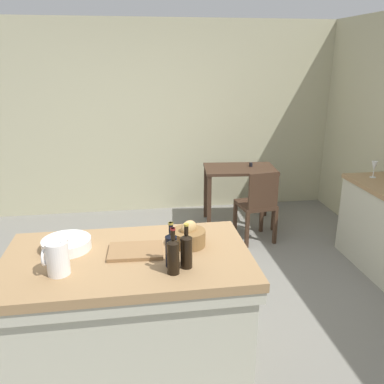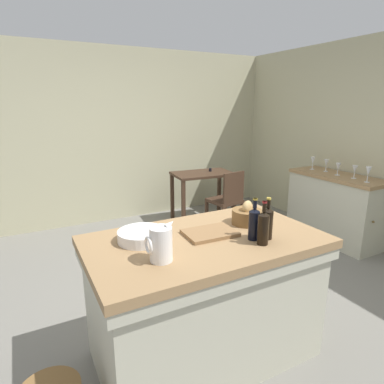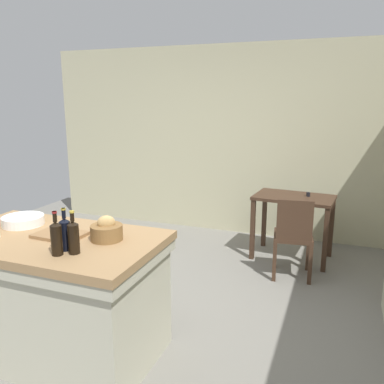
{
  "view_description": "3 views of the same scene",
  "coord_description": "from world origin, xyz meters",
  "px_view_note": "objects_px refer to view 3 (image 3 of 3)",
  "views": [
    {
      "loc": [
        -0.28,
        -2.99,
        2.12
      ],
      "look_at": [
        0.26,
        0.57,
        0.9
      ],
      "focal_mm": 37.55,
      "sensor_mm": 36.0,
      "label": 1
    },
    {
      "loc": [
        -1.38,
        -2.43,
        1.78
      ],
      "look_at": [
        0.2,
        0.54,
        0.88
      ],
      "focal_mm": 30.71,
      "sensor_mm": 36.0,
      "label": 2
    },
    {
      "loc": [
        1.56,
        -2.84,
        1.88
      ],
      "look_at": [
        0.25,
        0.61,
        1.02
      ],
      "focal_mm": 37.39,
      "sensor_mm": 36.0,
      "label": 3
    }
  ],
  "objects_px": {
    "wash_bowl": "(23,220)",
    "wine_bottle_amber": "(65,233)",
    "cutting_board": "(60,235)",
    "bread_basket": "(107,231)",
    "island_table": "(56,291)",
    "wooden_chair": "(293,235)",
    "writing_desk": "(294,207)",
    "wine_bottle_dark": "(73,236)",
    "wine_bottle_green": "(56,237)"
  },
  "relations": [
    {
      "from": "wine_bottle_amber",
      "to": "wine_bottle_green",
      "type": "relative_size",
      "value": 0.99
    },
    {
      "from": "island_table",
      "to": "wine_bottle_amber",
      "type": "height_order",
      "value": "wine_bottle_amber"
    },
    {
      "from": "wine_bottle_amber",
      "to": "island_table",
      "type": "bearing_deg",
      "value": 147.37
    },
    {
      "from": "wooden_chair",
      "to": "wine_bottle_green",
      "type": "height_order",
      "value": "wine_bottle_green"
    },
    {
      "from": "wine_bottle_green",
      "to": "bread_basket",
      "type": "bearing_deg",
      "value": 68.16
    },
    {
      "from": "bread_basket",
      "to": "wine_bottle_dark",
      "type": "height_order",
      "value": "wine_bottle_dark"
    },
    {
      "from": "bread_basket",
      "to": "wine_bottle_amber",
      "type": "distance_m",
      "value": 0.3
    },
    {
      "from": "writing_desk",
      "to": "cutting_board",
      "type": "distance_m",
      "value": 2.84
    },
    {
      "from": "bread_basket",
      "to": "wash_bowl",
      "type": "bearing_deg",
      "value": 175.47
    },
    {
      "from": "island_table",
      "to": "wine_bottle_dark",
      "type": "distance_m",
      "value": 0.67
    },
    {
      "from": "island_table",
      "to": "wooden_chair",
      "type": "distance_m",
      "value": 2.44
    },
    {
      "from": "wine_bottle_amber",
      "to": "cutting_board",
      "type": "bearing_deg",
      "value": 136.05
    },
    {
      "from": "cutting_board",
      "to": "wine_bottle_amber",
      "type": "relative_size",
      "value": 1.23
    },
    {
      "from": "bread_basket",
      "to": "wine_bottle_dark",
      "type": "xyz_separation_m",
      "value": [
        -0.06,
        -0.29,
        0.05
      ]
    },
    {
      "from": "cutting_board",
      "to": "wine_bottle_green",
      "type": "xyz_separation_m",
      "value": [
        0.21,
        -0.29,
        0.1
      ]
    },
    {
      "from": "wash_bowl",
      "to": "wine_bottle_amber",
      "type": "distance_m",
      "value": 0.74
    },
    {
      "from": "writing_desk",
      "to": "bread_basket",
      "type": "distance_m",
      "value": 2.64
    },
    {
      "from": "wash_bowl",
      "to": "wine_bottle_amber",
      "type": "relative_size",
      "value": 1.12
    },
    {
      "from": "island_table",
      "to": "wine_bottle_amber",
      "type": "relative_size",
      "value": 5.57
    },
    {
      "from": "bread_basket",
      "to": "wine_bottle_amber",
      "type": "bearing_deg",
      "value": -118.73
    },
    {
      "from": "island_table",
      "to": "cutting_board",
      "type": "height_order",
      "value": "cutting_board"
    },
    {
      "from": "cutting_board",
      "to": "wooden_chair",
      "type": "bearing_deg",
      "value": 52.89
    },
    {
      "from": "bread_basket",
      "to": "cutting_board",
      "type": "height_order",
      "value": "bread_basket"
    },
    {
      "from": "bread_basket",
      "to": "wine_bottle_green",
      "type": "bearing_deg",
      "value": -111.84
    },
    {
      "from": "island_table",
      "to": "wine_bottle_green",
      "type": "height_order",
      "value": "wine_bottle_green"
    },
    {
      "from": "wine_bottle_dark",
      "to": "wooden_chair",
      "type": "bearing_deg",
      "value": 61.9
    },
    {
      "from": "wine_bottle_dark",
      "to": "island_table",
      "type": "bearing_deg",
      "value": 150.51
    },
    {
      "from": "wine_bottle_green",
      "to": "island_table",
      "type": "bearing_deg",
      "value": 136.05
    },
    {
      "from": "cutting_board",
      "to": "wine_bottle_dark",
      "type": "height_order",
      "value": "wine_bottle_dark"
    },
    {
      "from": "island_table",
      "to": "wine_bottle_dark",
      "type": "relative_size",
      "value": 5.59
    },
    {
      "from": "wine_bottle_dark",
      "to": "wine_bottle_green",
      "type": "xyz_separation_m",
      "value": [
        -0.08,
        -0.06,
        0.0
      ]
    },
    {
      "from": "bread_basket",
      "to": "writing_desk",
      "type": "bearing_deg",
      "value": 67.34
    },
    {
      "from": "bread_basket",
      "to": "wine_bottle_dark",
      "type": "relative_size",
      "value": 0.79
    },
    {
      "from": "wash_bowl",
      "to": "wine_bottle_amber",
      "type": "bearing_deg",
      "value": -26.24
    },
    {
      "from": "writing_desk",
      "to": "wine_bottle_dark",
      "type": "distance_m",
      "value": 2.93
    },
    {
      "from": "writing_desk",
      "to": "wash_bowl",
      "type": "distance_m",
      "value": 2.98
    },
    {
      "from": "wooden_chair",
      "to": "wash_bowl",
      "type": "xyz_separation_m",
      "value": [
        -1.88,
        -1.78,
        0.47
      ]
    },
    {
      "from": "wine_bottle_dark",
      "to": "wine_bottle_green",
      "type": "height_order",
      "value": "wine_bottle_green"
    },
    {
      "from": "bread_basket",
      "to": "cutting_board",
      "type": "distance_m",
      "value": 0.36
    },
    {
      "from": "bread_basket",
      "to": "wine_bottle_green",
      "type": "xyz_separation_m",
      "value": [
        -0.14,
        -0.35,
        0.05
      ]
    },
    {
      "from": "island_table",
      "to": "wine_bottle_amber",
      "type": "xyz_separation_m",
      "value": [
        0.27,
        -0.17,
        0.54
      ]
    },
    {
      "from": "wine_bottle_amber",
      "to": "bread_basket",
      "type": "bearing_deg",
      "value": 61.27
    },
    {
      "from": "writing_desk",
      "to": "cutting_board",
      "type": "xyz_separation_m",
      "value": [
        -1.36,
        -2.47,
        0.29
      ]
    },
    {
      "from": "writing_desk",
      "to": "wooden_chair",
      "type": "height_order",
      "value": "wooden_chair"
    },
    {
      "from": "wash_bowl",
      "to": "wine_bottle_green",
      "type": "relative_size",
      "value": 1.11
    },
    {
      "from": "wash_bowl",
      "to": "cutting_board",
      "type": "height_order",
      "value": "wash_bowl"
    },
    {
      "from": "wine_bottle_amber",
      "to": "wine_bottle_green",
      "type": "bearing_deg",
      "value": -88.17
    },
    {
      "from": "writing_desk",
      "to": "bread_basket",
      "type": "relative_size",
      "value": 4.25
    },
    {
      "from": "wash_bowl",
      "to": "cutting_board",
      "type": "relative_size",
      "value": 0.91
    },
    {
      "from": "writing_desk",
      "to": "wine_bottle_dark",
      "type": "xyz_separation_m",
      "value": [
        -1.06,
        -2.7,
        0.39
      ]
    }
  ]
}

